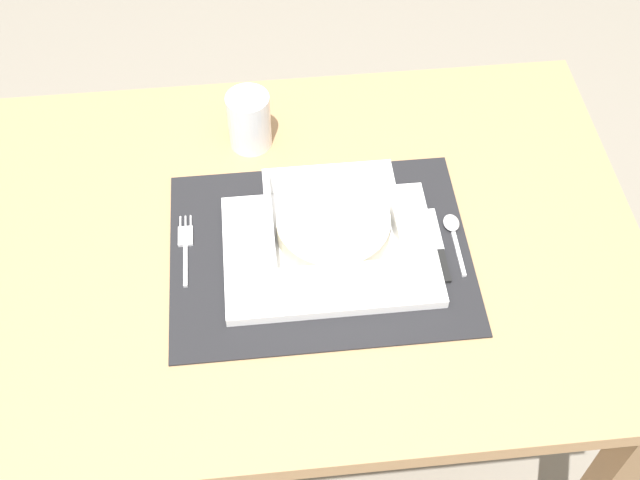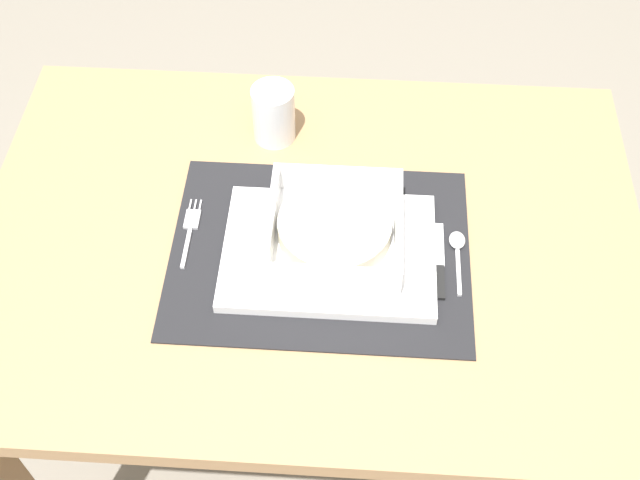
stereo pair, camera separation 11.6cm
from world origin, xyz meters
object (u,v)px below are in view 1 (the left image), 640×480
at_px(fork, 186,244).
at_px(dining_table, 307,278).
at_px(butter_knife, 439,249).
at_px(spoon, 453,229).
at_px(porridge_bowl, 333,228).
at_px(drinking_glass, 249,123).

bearing_deg(fork, dining_table, 2.62).
distance_m(dining_table, fork, 0.21).
bearing_deg(dining_table, butter_knife, -13.31).
height_order(fork, butter_knife, butter_knife).
bearing_deg(spoon, butter_knife, -127.29).
height_order(fork, spoon, spoon).
relative_size(porridge_bowl, spoon, 1.72).
xyz_separation_m(spoon, butter_knife, (-0.03, -0.03, -0.00)).
bearing_deg(butter_knife, drinking_glass, 136.88).
bearing_deg(fork, drinking_glass, 65.70).
distance_m(dining_table, porridge_bowl, 0.15).
distance_m(porridge_bowl, fork, 0.22).
bearing_deg(butter_knife, fork, 173.40).
height_order(dining_table, drinking_glass, drinking_glass).
bearing_deg(spoon, fork, 178.95).
relative_size(porridge_bowl, butter_knife, 1.41).
bearing_deg(dining_table, drinking_glass, 108.94).
height_order(butter_knife, drinking_glass, drinking_glass).
relative_size(butter_knife, drinking_glass, 1.39).
bearing_deg(drinking_glass, butter_knife, -43.78).
height_order(dining_table, porridge_bowl, porridge_bowl).
height_order(dining_table, butter_knife, butter_knife).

